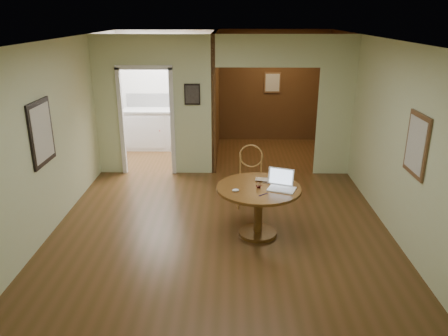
{
  "coord_description": "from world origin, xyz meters",
  "views": [
    {
      "loc": [
        0.14,
        -5.79,
        3.07
      ],
      "look_at": [
        0.05,
        -0.2,
        1.07
      ],
      "focal_mm": 35.0,
      "sensor_mm": 36.0,
      "label": 1
    }
  ],
  "objects_px": {
    "dining_table": "(259,200)",
    "open_laptop": "(281,183)",
    "chair": "(250,173)",
    "closed_laptop": "(266,181)"
  },
  "relations": [
    {
      "from": "dining_table",
      "to": "open_laptop",
      "type": "distance_m",
      "value": 0.41
    },
    {
      "from": "chair",
      "to": "closed_laptop",
      "type": "height_order",
      "value": "chair"
    },
    {
      "from": "open_laptop",
      "to": "closed_laptop",
      "type": "xyz_separation_m",
      "value": [
        -0.19,
        0.22,
        -0.05
      ]
    },
    {
      "from": "closed_laptop",
      "to": "dining_table",
      "type": "bearing_deg",
      "value": -112.96
    },
    {
      "from": "dining_table",
      "to": "chair",
      "type": "distance_m",
      "value": 1.06
    },
    {
      "from": "open_laptop",
      "to": "closed_laptop",
      "type": "bearing_deg",
      "value": 152.04
    },
    {
      "from": "dining_table",
      "to": "closed_laptop",
      "type": "height_order",
      "value": "closed_laptop"
    },
    {
      "from": "chair",
      "to": "closed_laptop",
      "type": "distance_m",
      "value": 0.91
    },
    {
      "from": "dining_table",
      "to": "chair",
      "type": "bearing_deg",
      "value": 94.4
    },
    {
      "from": "chair",
      "to": "open_laptop",
      "type": "relative_size",
      "value": 2.37
    }
  ]
}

